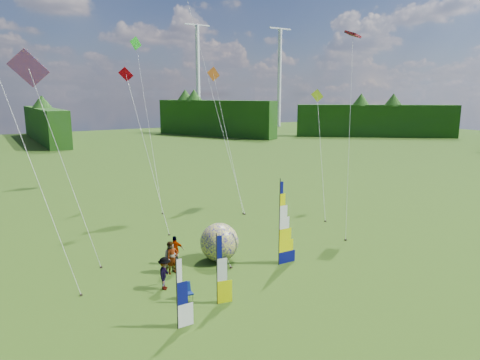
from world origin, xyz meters
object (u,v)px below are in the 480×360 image
spectator_a (172,258)px  spectator_b (171,257)px  spectator_c (165,273)px  kite_whale (213,88)px  feather_banner_main (279,224)px  spectator_d (175,250)px  side_banner_far (177,295)px  bol_inflatable (219,242)px  camp_chair (188,292)px  side_banner_left (217,271)px

spectator_a → spectator_b: (-0.02, 0.15, 0.00)m
spectator_c → kite_whale: size_ratio=0.08×
feather_banner_main → kite_whale: kite_whale is taller
spectator_b → spectator_d: (0.72, 1.09, -0.05)m
side_banner_far → bol_inflatable: size_ratio=1.36×
spectator_d → camp_chair: size_ratio=1.92×
camp_chair → spectator_c: bearing=106.9°
camp_chair → feather_banner_main: bearing=13.8°
kite_whale → spectator_a: bearing=-121.0°
feather_banner_main → spectator_d: 6.53m
feather_banner_main → side_banner_far: feather_banner_main is taller
kite_whale → spectator_b: bearing=-121.4°
spectator_a → kite_whale: (10.11, 13.65, 9.82)m
feather_banner_main → kite_whale: (4.12, 15.85, 8.18)m
side_banner_left → spectator_a: bearing=107.5°
side_banner_left → spectator_a: 4.68m
spectator_c → kite_whale: kite_whale is taller
bol_inflatable → feather_banner_main: bearing=-42.6°
spectator_c → spectator_d: bearing=1.5°
side_banner_left → spectator_c: bearing=130.5°
spectator_a → spectator_d: 1.42m
side_banner_left → side_banner_far: 2.80m
spectator_a → camp_chair: bearing=-100.8°
spectator_c → spectator_a: bearing=-0.7°
camp_chair → spectator_b: bearing=82.3°
camp_chair → side_banner_far: bearing=-121.8°
side_banner_left → feather_banner_main: bearing=35.7°
spectator_a → camp_chair: size_ratio=2.04×
spectator_b → kite_whale: 19.53m
side_banner_left → kite_whale: 22.54m
bol_inflatable → spectator_a: size_ratio=1.27×
side_banner_left → bol_inflatable: size_ratio=1.48×
spectator_c → kite_whale: bearing=-2.3°
side_banner_left → spectator_c: side_banner_left is taller
feather_banner_main → spectator_c: (-7.15, 0.53, -1.69)m
side_banner_far → kite_whale: kite_whale is taller
feather_banner_main → spectator_d: bearing=148.4°
spectator_c → camp_chair: 1.95m
camp_chair → kite_whale: bearing=60.5°
spectator_b → bol_inflatable: bearing=28.6°
side_banner_left → bol_inflatable: side_banner_left is taller
feather_banner_main → side_banner_left: (-5.59, -2.40, -0.81)m
side_banner_far → bol_inflatable: bearing=48.1°
feather_banner_main → side_banner_far: bearing=-155.7°
side_banner_left → spectator_a: side_banner_left is taller
side_banner_far → spectator_b: 6.24m
spectator_b → kite_whale: (10.13, 13.51, 9.82)m
side_banner_left → bol_inflatable: bearing=72.3°
side_banner_left → kite_whale: (9.70, 18.25, 8.99)m
side_banner_far → bol_inflatable: 8.09m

